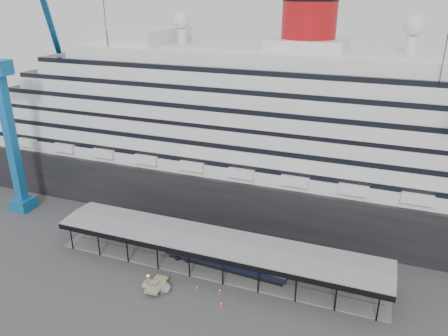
# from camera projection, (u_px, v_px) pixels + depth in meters

# --- Properties ---
(ground) EXTENTS (200.00, 200.00, 0.00)m
(ground) POSITION_uv_depth(u_px,v_px,m) (204.00, 284.00, 69.10)
(ground) COLOR #3E3E41
(ground) RESTS_ON ground
(cruise_ship) EXTENTS (130.00, 30.00, 43.90)m
(cruise_ship) POSITION_uv_depth(u_px,v_px,m) (264.00, 120.00, 89.97)
(cruise_ship) COLOR black
(cruise_ship) RESTS_ON ground
(platform_canopy) EXTENTS (56.00, 9.18, 5.30)m
(platform_canopy) POSITION_uv_depth(u_px,v_px,m) (215.00, 254.00, 72.55)
(platform_canopy) COLOR slate
(platform_canopy) RESTS_ON ground
(crane_blue) EXTENTS (22.63, 19.19, 47.60)m
(crane_blue) POSITION_uv_depth(u_px,v_px,m) (13.00, 118.00, 85.77)
(crane_blue) COLOR #1664A9
(crane_blue) RESTS_ON ground
(port_truck) EXTENTS (4.66, 2.40, 1.26)m
(port_truck) POSITION_uv_depth(u_px,v_px,m) (157.00, 285.00, 67.63)
(port_truck) COLOR silver
(port_truck) RESTS_ON ground
(pullman_carriage) EXTENTS (21.45, 3.92, 20.94)m
(pullman_carriage) POSITION_uv_depth(u_px,v_px,m) (226.00, 256.00, 71.88)
(pullman_carriage) COLOR black
(pullman_carriage) RESTS_ON ground
(traffic_cone_left) EXTENTS (0.44, 0.44, 0.69)m
(traffic_cone_left) POSITION_uv_depth(u_px,v_px,m) (197.00, 287.00, 67.66)
(traffic_cone_left) COLOR #DB560C
(traffic_cone_left) RESTS_ON ground
(traffic_cone_mid) EXTENTS (0.44, 0.44, 0.74)m
(traffic_cone_mid) POSITION_uv_depth(u_px,v_px,m) (221.00, 304.00, 64.04)
(traffic_cone_mid) COLOR #F8430D
(traffic_cone_mid) RESTS_ON ground
(traffic_cone_right) EXTENTS (0.47, 0.47, 0.84)m
(traffic_cone_right) POSITION_uv_depth(u_px,v_px,m) (220.00, 291.00, 66.77)
(traffic_cone_right) COLOR #D4420B
(traffic_cone_right) RESTS_ON ground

